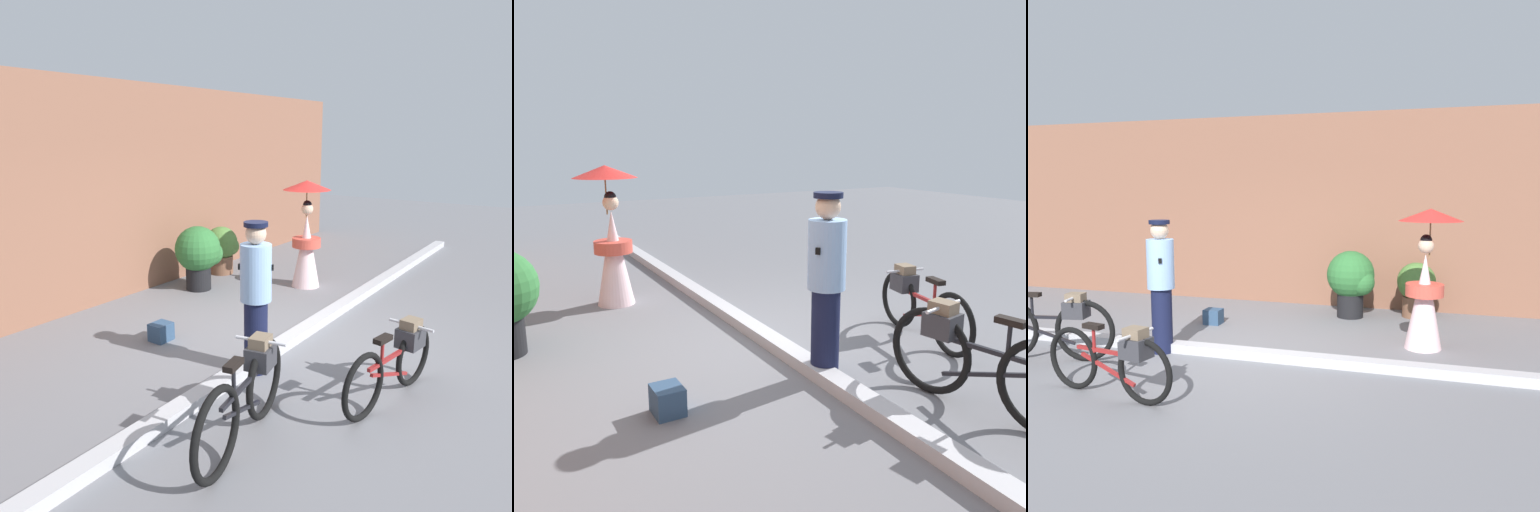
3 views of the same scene
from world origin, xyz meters
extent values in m
plane|color=slate|center=(0.00, 0.00, 0.00)|extent=(30.00, 30.00, 0.00)
cube|color=#B2B2B7|center=(0.00, 0.00, 0.06)|extent=(14.00, 0.20, 0.12)
torus|color=black|center=(-0.14, -1.60, 0.33)|extent=(0.66, 0.17, 0.66)
torus|color=black|center=(-1.07, -1.45, 0.33)|extent=(0.66, 0.17, 0.66)
cube|color=maroon|center=(-0.60, -1.53, 0.47)|extent=(0.79, 0.17, 0.04)
cube|color=maroon|center=(-0.60, -1.53, 0.29)|extent=(0.69, 0.15, 0.25)
cylinder|color=maroon|center=(-0.77, -1.50, 0.57)|extent=(0.03, 0.03, 0.27)
cube|color=black|center=(-0.77, -1.50, 0.71)|extent=(0.23, 0.13, 0.05)
cylinder|color=silver|center=(-0.23, -1.59, 0.69)|extent=(0.11, 0.48, 0.03)
cube|color=#333338|center=(-0.23, -1.59, 0.56)|extent=(0.29, 0.26, 0.20)
cube|color=#72604C|center=(-0.23, -1.59, 0.69)|extent=(0.22, 0.19, 0.14)
torus|color=black|center=(-1.53, -0.66, 0.38)|extent=(0.75, 0.21, 0.75)
cube|color=black|center=(-2.00, -0.76, 0.53)|extent=(0.80, 0.20, 0.04)
cube|color=black|center=(-2.00, -0.76, 0.33)|extent=(0.70, 0.17, 0.26)
cylinder|color=black|center=(-2.17, -0.79, 0.65)|extent=(0.03, 0.03, 0.31)
cube|color=black|center=(-2.17, -0.79, 0.81)|extent=(0.23, 0.13, 0.05)
cylinder|color=silver|center=(-1.63, -0.68, 0.79)|extent=(0.12, 0.48, 0.03)
cube|color=#333338|center=(-1.63, -0.68, 0.64)|extent=(0.30, 0.27, 0.20)
cube|color=#72604C|center=(-1.63, -0.68, 0.77)|extent=(0.23, 0.20, 0.14)
cylinder|color=#141938|center=(-0.82, -0.08, 0.42)|extent=(0.26, 0.26, 0.83)
cylinder|color=#8CB2E0|center=(-0.82, -0.08, 1.14)|extent=(0.34, 0.34, 0.62)
sphere|color=#D8B293|center=(-0.82, -0.08, 1.57)|extent=(0.23, 0.23, 0.23)
cylinder|color=black|center=(-0.82, -0.08, 1.67)|extent=(0.26, 0.26, 0.05)
cube|color=black|center=(-0.82, -0.08, 1.21)|extent=(0.22, 0.35, 0.06)
cone|color=silver|center=(2.37, 1.06, 0.63)|extent=(0.48, 0.48, 1.25)
cylinder|color=#D14C3D|center=(2.37, 1.06, 0.78)|extent=(0.49, 0.49, 0.16)
sphere|color=beige|center=(2.37, 1.06, 1.35)|extent=(0.20, 0.20, 0.20)
sphere|color=black|center=(2.37, 1.06, 1.43)|extent=(0.15, 0.15, 0.15)
cylinder|color=olive|center=(2.41, 1.10, 1.47)|extent=(0.02, 0.02, 0.55)
cone|color=red|center=(2.41, 1.10, 1.75)|extent=(0.82, 0.82, 0.16)
cube|color=navy|center=(-0.79, 1.42, 0.12)|extent=(0.26, 0.23, 0.23)
cube|color=#243951|center=(-0.79, 1.35, 0.17)|extent=(0.22, 0.08, 0.08)
camera|label=1|loc=(-5.09, -3.01, 2.58)|focal=35.39mm
camera|label=2|loc=(-4.54, 2.60, 2.11)|focal=37.11mm
camera|label=3|loc=(2.52, -5.82, 2.06)|focal=36.48mm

